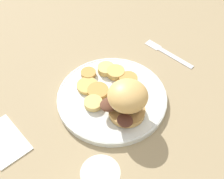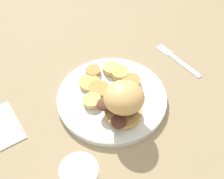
{
  "view_description": "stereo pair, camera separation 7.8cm",
  "coord_description": "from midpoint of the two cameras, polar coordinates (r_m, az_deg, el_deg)",
  "views": [
    {
      "loc": [
        -0.33,
        -0.38,
        0.64
      ],
      "look_at": [
        0.0,
        0.0,
        0.04
      ],
      "focal_mm": 50.0,
      "sensor_mm": 36.0,
      "label": 1
    },
    {
      "loc": [
        -0.27,
        -0.43,
        0.64
      ],
      "look_at": [
        0.0,
        0.0,
        0.04
      ],
      "focal_mm": 50.0,
      "sensor_mm": 36.0,
      "label": 2
    }
  ],
  "objects": [
    {
      "name": "potato_round_5",
      "position": [
        0.85,
        -6.99,
        2.78
      ],
      "size": [
        0.04,
        0.04,
        0.01
      ],
      "primitive_type": "cylinder",
      "color": "#BC8942",
      "rests_on": "dinner_plate"
    },
    {
      "name": "potato_round_6",
      "position": [
        0.78,
        -6.31,
        -2.66
      ],
      "size": [
        0.05,
        0.05,
        0.01
      ],
      "primitive_type": "cylinder",
      "color": "#DBB766",
      "rests_on": "dinner_plate"
    },
    {
      "name": "ground_plane",
      "position": [
        0.81,
        -2.74,
        -2.1
      ],
      "size": [
        4.0,
        4.0,
        0.0
      ],
      "primitive_type": "plane",
      "color": "#937F5B"
    },
    {
      "name": "potato_round_1",
      "position": [
        0.83,
        0.32,
        1.7
      ],
      "size": [
        0.05,
        0.05,
        0.02
      ],
      "primitive_type": "cylinder",
      "color": "#BC8942",
      "rests_on": "dinner_plate"
    },
    {
      "name": "potato_round_3",
      "position": [
        0.85,
        -3.7,
        3.64
      ],
      "size": [
        0.05,
        0.05,
        0.02
      ],
      "primitive_type": "cylinder",
      "color": "#DBB766",
      "rests_on": "dinner_plate"
    },
    {
      "name": "potato_round_4",
      "position": [
        0.82,
        -7.23,
        0.51
      ],
      "size": [
        0.06,
        0.06,
        0.01
      ],
      "primitive_type": "cylinder",
      "color": "tan",
      "rests_on": "dinner_plate"
    },
    {
      "name": "sandwich",
      "position": [
        0.72,
        -0.34,
        -2.13
      ],
      "size": [
        0.1,
        0.1,
        0.1
      ],
      "color": "tan",
      "rests_on": "dinner_plate"
    },
    {
      "name": "napkin",
      "position": [
        0.8,
        -21.97,
        -8.83
      ],
      "size": [
        0.09,
        0.13,
        0.01
      ],
      "primitive_type": "cube",
      "rotation": [
        0.0,
        0.0,
        4.73
      ],
      "color": "white",
      "rests_on": "ground_plane"
    },
    {
      "name": "fork",
      "position": [
        0.94,
        8.01,
        6.35
      ],
      "size": [
        0.04,
        0.17,
        0.0
      ],
      "color": "silver",
      "rests_on": "ground_plane"
    },
    {
      "name": "dinner_plate",
      "position": [
        0.81,
        -2.77,
        -1.67
      ],
      "size": [
        0.28,
        0.28,
        0.02
      ],
      "color": "silver",
      "rests_on": "ground_plane"
    },
    {
      "name": "potato_round_0",
      "position": [
        0.8,
        -5.36,
        -0.46
      ],
      "size": [
        0.05,
        0.05,
        0.01
      ],
      "primitive_type": "cylinder",
      "color": "#BC8942",
      "rests_on": "dinner_plate"
    },
    {
      "name": "potato_round_2",
      "position": [
        0.84,
        -1.95,
        2.97
      ],
      "size": [
        0.05,
        0.05,
        0.02
      ],
      "primitive_type": "cylinder",
      "color": "tan",
      "rests_on": "dinner_plate"
    }
  ]
}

